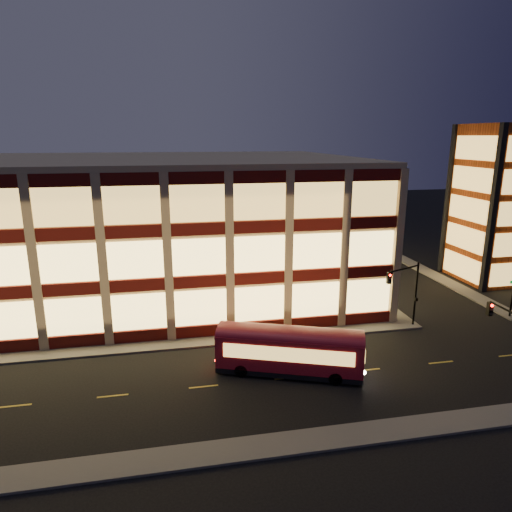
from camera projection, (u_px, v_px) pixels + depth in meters
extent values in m
plane|color=black|center=(147.00, 352.00, 36.20)|extent=(200.00, 200.00, 0.00)
cube|color=#514F4C|center=(109.00, 349.00, 36.57)|extent=(54.00, 2.00, 0.15)
cube|color=#514F4C|center=(341.00, 274.00, 56.60)|extent=(2.00, 30.00, 0.15)
cube|color=#514F4C|center=(422.00, 269.00, 58.65)|extent=(2.00, 30.00, 0.15)
cube|color=#514F4C|center=(138.00, 463.00, 23.85)|extent=(100.00, 2.00, 0.15)
cube|color=tan|center=(120.00, 227.00, 50.00)|extent=(50.00, 30.00, 14.00)
cube|color=tan|center=(115.00, 160.00, 48.15)|extent=(50.40, 30.40, 0.50)
cube|color=#470C0A|center=(110.00, 338.00, 37.26)|extent=(50.10, 0.25, 1.00)
cube|color=#E8C061|center=(108.00, 314.00, 36.75)|extent=(49.00, 0.20, 3.00)
cube|color=#470C0A|center=(335.00, 270.00, 56.29)|extent=(0.25, 30.10, 1.00)
cube|color=#E8C061|center=(335.00, 253.00, 55.75)|extent=(0.20, 29.00, 3.00)
cube|color=#470C0A|center=(105.00, 287.00, 36.14)|extent=(50.10, 0.25, 1.00)
cube|color=#E8C061|center=(103.00, 262.00, 35.63)|extent=(49.00, 0.20, 3.00)
cube|color=#470C0A|center=(336.00, 235.00, 55.17)|extent=(0.25, 30.10, 1.00)
cube|color=#E8C061|center=(337.00, 218.00, 54.63)|extent=(0.20, 29.00, 3.00)
cube|color=#470C0A|center=(100.00, 233.00, 35.02)|extent=(50.10, 0.25, 1.00)
cube|color=#E8C061|center=(98.00, 206.00, 34.51)|extent=(49.00, 0.20, 3.00)
cube|color=#470C0A|center=(338.00, 199.00, 54.05)|extent=(0.25, 30.10, 1.00)
cube|color=#E8C061|center=(339.00, 181.00, 53.51)|extent=(0.20, 29.00, 3.00)
cube|color=#8C3814|center=(500.00, 204.00, 52.75)|extent=(8.00, 8.00, 18.00)
cube|color=black|center=(493.00, 211.00, 48.21)|extent=(0.60, 0.60, 18.00)
cube|color=black|center=(448.00, 201.00, 55.80)|extent=(0.60, 0.60, 18.00)
cube|color=black|center=(506.00, 199.00, 57.29)|extent=(0.60, 0.60, 18.00)
cube|color=#EBB452|center=(461.00, 266.00, 53.82)|extent=(0.16, 6.60, 2.60)
cube|color=#EBB452|center=(464.00, 238.00, 52.96)|extent=(0.16, 6.60, 2.60)
cube|color=#EBB452|center=(468.00, 209.00, 52.09)|extent=(0.16, 6.60, 2.60)
cube|color=#EBB452|center=(472.00, 179.00, 51.23)|extent=(0.16, 6.60, 2.60)
cube|color=#EBB452|center=(475.00, 148.00, 50.36)|extent=(0.16, 6.60, 2.60)
cylinder|color=black|center=(416.00, 294.00, 40.58)|extent=(0.18, 0.18, 6.00)
cylinder|color=black|center=(404.00, 269.00, 38.85)|extent=(3.56, 1.63, 0.14)
cube|color=black|center=(389.00, 278.00, 37.94)|extent=(0.32, 0.32, 0.95)
sphere|color=#FF0C05|center=(390.00, 275.00, 37.69)|extent=(0.20, 0.20, 0.20)
cube|color=black|center=(416.00, 299.00, 40.49)|extent=(0.25, 0.18, 0.28)
cylinder|color=black|center=(512.00, 313.00, 29.17)|extent=(0.14, 4.00, 0.14)
cube|color=black|center=(490.00, 309.00, 31.19)|extent=(0.32, 0.32, 0.95)
sphere|color=#FF0C05|center=(492.00, 306.00, 30.94)|extent=(0.20, 0.20, 0.20)
cube|color=maroon|center=(289.00, 350.00, 32.70)|extent=(10.61, 6.09, 2.38)
cube|color=black|center=(289.00, 368.00, 33.05)|extent=(10.61, 6.09, 0.36)
cylinder|color=black|center=(241.00, 371.00, 32.47)|extent=(0.98, 0.62, 0.93)
cylinder|color=black|center=(247.00, 356.00, 34.65)|extent=(0.98, 0.62, 0.93)
cylinder|color=black|center=(335.00, 379.00, 31.41)|extent=(0.98, 0.62, 0.93)
cylinder|color=black|center=(335.00, 363.00, 33.58)|extent=(0.98, 0.62, 0.93)
cube|color=#EBB452|center=(288.00, 355.00, 31.35)|extent=(8.55, 3.28, 1.04)
cube|color=#EBB452|center=(291.00, 339.00, 33.88)|extent=(8.55, 3.28, 1.04)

